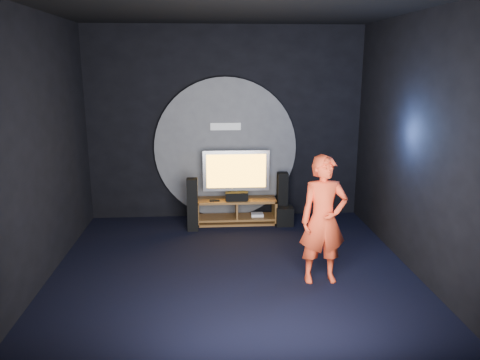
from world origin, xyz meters
name	(u,v)px	position (x,y,z in m)	size (l,w,h in m)	color
floor	(233,271)	(0.00, 0.00, 0.00)	(5.00, 5.00, 0.00)	black
back_wall	(225,124)	(0.00, 2.50, 1.75)	(5.00, 0.04, 3.50)	black
front_wall	(249,202)	(0.00, -2.50, 1.75)	(5.00, 0.04, 3.50)	black
left_wall	(37,150)	(-2.50, 0.00, 1.75)	(0.04, 5.00, 3.50)	black
right_wall	(418,145)	(2.50, 0.00, 1.75)	(0.04, 5.00, 3.50)	black
ceiling	(232,6)	(0.00, 0.00, 3.50)	(5.00, 5.00, 0.01)	black
wall_disc_panel	(226,149)	(0.00, 2.44, 1.30)	(2.60, 0.11, 2.60)	#515156
media_console	(237,212)	(0.18, 2.05, 0.19)	(1.43, 0.45, 0.45)	olive
tv	(236,172)	(0.17, 2.12, 0.93)	(1.19, 0.22, 0.88)	#AEAEB5
center_speaker	(237,196)	(0.17, 1.95, 0.53)	(0.40, 0.15, 0.15)	black
remote	(215,201)	(-0.22, 1.93, 0.46)	(0.18, 0.05, 0.02)	black
tower_speaker_left	(192,205)	(-0.61, 1.72, 0.46)	(0.18, 0.20, 0.92)	black
tower_speaker_right	(282,197)	(1.01, 2.06, 0.46)	(0.18, 0.20, 0.92)	black
subwoofer	(284,216)	(1.02, 1.89, 0.17)	(0.30, 0.30, 0.33)	black
player	(323,220)	(1.16, -0.37, 0.85)	(0.62, 0.41, 1.70)	#ED4120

